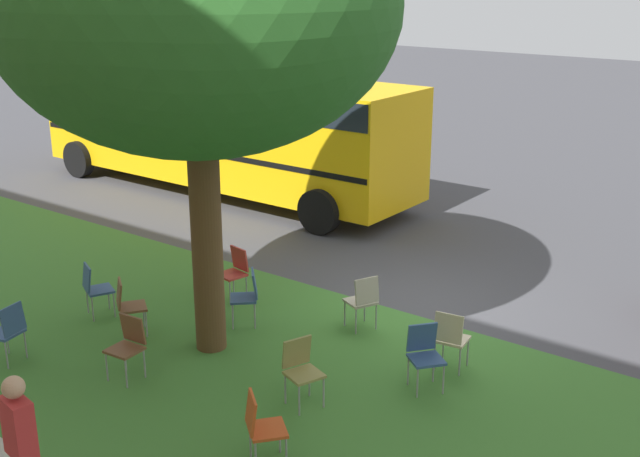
% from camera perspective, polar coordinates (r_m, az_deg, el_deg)
% --- Properties ---
extents(ground, '(80.00, 80.00, 0.00)m').
position_cam_1_polar(ground, '(13.21, 6.51, -5.68)').
color(ground, '#424247').
extents(grass_verge, '(48.00, 6.00, 0.01)m').
position_cam_1_polar(grass_verge, '(10.84, -2.33, -11.15)').
color(grass_verge, '#3D752D').
rests_on(grass_verge, ground).
extents(street_tree, '(5.34, 5.34, 6.84)m').
position_cam_1_polar(street_tree, '(10.74, -8.85, 15.48)').
color(street_tree, brown).
rests_on(street_tree, ground).
extents(chair_0, '(0.47, 0.48, 0.88)m').
position_cam_1_polar(chair_0, '(11.14, 9.31, -7.58)').
color(chair_0, beige).
rests_on(chair_0, ground).
extents(chair_1, '(0.49, 0.49, 0.88)m').
position_cam_1_polar(chair_1, '(13.41, -6.11, -2.91)').
color(chair_1, '#B7332D').
rests_on(chair_1, ground).
extents(chair_2, '(0.59, 0.58, 0.88)m').
position_cam_1_polar(chair_2, '(10.66, 7.46, -8.71)').
color(chair_2, '#335184').
rests_on(chair_2, ground).
extents(chair_3, '(0.59, 0.59, 0.88)m').
position_cam_1_polar(chair_3, '(12.42, -5.17, -4.63)').
color(chair_3, '#335184').
rests_on(chair_3, ground).
extents(chair_4, '(0.54, 0.53, 0.88)m').
position_cam_1_polar(chair_4, '(10.21, -1.35, -9.83)').
color(chair_4, olive).
rests_on(chair_4, ground).
extents(chair_5, '(0.56, 0.55, 0.88)m').
position_cam_1_polar(chair_5, '(12.20, 3.10, -5.00)').
color(chair_5, '#ADA393').
rests_on(chair_5, ground).
extents(chair_6, '(0.58, 0.59, 0.88)m').
position_cam_1_polar(chair_6, '(9.07, -4.24, -13.75)').
color(chair_6, '#C64C1E').
rests_on(chair_6, ground).
extents(chair_7, '(0.55, 0.56, 0.88)m').
position_cam_1_polar(chair_7, '(13.13, -15.80, -3.98)').
color(chair_7, '#335184').
rests_on(chair_7, ground).
extents(chair_8, '(0.58, 0.58, 0.88)m').
position_cam_1_polar(chair_8, '(12.37, -13.59, -5.17)').
color(chair_8, brown).
rests_on(chair_8, ground).
extents(chair_9, '(0.50, 0.50, 0.88)m').
position_cam_1_polar(chair_9, '(12.02, -21.36, -6.68)').
color(chair_9, '#335184').
rests_on(chair_9, ground).
extents(chair_10, '(0.45, 0.45, 0.88)m').
position_cam_1_polar(chair_10, '(11.12, -13.55, -7.92)').
color(chair_10, brown).
rests_on(chair_10, ground).
extents(school_bus, '(10.40, 2.80, 2.88)m').
position_cam_1_polar(school_bus, '(19.77, -7.20, 7.63)').
color(school_bus, yellow).
rests_on(school_bus, ground).
extents(pedestrian_0, '(0.39, 0.26, 1.69)m').
position_cam_1_polar(pedestrian_0, '(8.42, -20.53, -14.47)').
color(pedestrian_0, black).
rests_on(pedestrian_0, ground).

